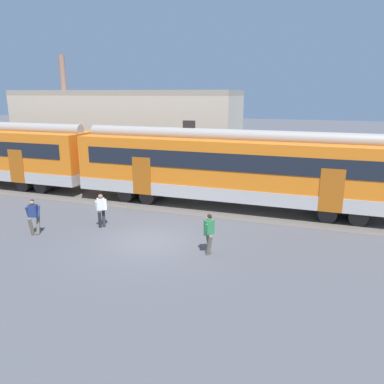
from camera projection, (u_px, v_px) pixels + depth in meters
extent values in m
plane|color=#515156|center=(150.00, 241.00, 16.18)|extent=(160.00, 160.00, 0.00)
cube|color=#605951|center=(69.00, 191.00, 24.43)|extent=(80.00, 4.40, 0.01)
cube|color=#B2ADA8|center=(235.00, 189.00, 20.70)|extent=(18.00, 3.06, 0.70)
cube|color=orange|center=(236.00, 161.00, 20.30)|extent=(18.00, 3.00, 2.40)
cube|color=black|center=(229.00, 163.00, 18.87)|extent=(16.56, 0.03, 0.90)
cube|color=#AC5413|center=(332.00, 191.00, 17.58)|extent=(1.10, 0.04, 2.10)
cube|color=#AC5413|center=(142.00, 176.00, 20.69)|extent=(1.10, 0.04, 2.10)
cylinder|color=gray|center=(237.00, 136.00, 19.95)|extent=(17.64, 0.70, 0.70)
cube|color=black|center=(189.00, 124.00, 20.65)|extent=(0.70, 0.12, 0.40)
cylinder|color=black|center=(357.00, 211.00, 18.88)|extent=(0.90, 2.40, 0.90)
cylinder|color=black|center=(327.00, 208.00, 19.32)|extent=(0.90, 2.40, 0.90)
cylinder|color=black|center=(155.00, 192.00, 22.39)|extent=(0.90, 2.40, 0.90)
cylinder|color=black|center=(134.00, 190.00, 22.83)|extent=(0.90, 2.40, 0.90)
cube|color=#AC5413|center=(16.00, 166.00, 23.42)|extent=(1.10, 0.04, 2.10)
cylinder|color=black|center=(52.00, 183.00, 24.73)|extent=(0.90, 2.40, 0.90)
cylinder|color=black|center=(35.00, 181.00, 25.17)|extent=(0.90, 2.40, 0.90)
cylinder|color=#6B6051|center=(31.00, 227.00, 16.66)|extent=(0.23, 0.38, 0.87)
cylinder|color=#6B6051|center=(38.00, 225.00, 16.92)|extent=(0.23, 0.38, 0.87)
cube|color=navy|center=(33.00, 211.00, 16.61)|extent=(0.41, 0.32, 0.56)
cylinder|color=navy|center=(39.00, 211.00, 16.68)|extent=(0.15, 0.26, 0.52)
cylinder|color=navy|center=(27.00, 212.00, 16.56)|extent=(0.15, 0.26, 0.52)
sphere|color=#9E7051|center=(32.00, 202.00, 16.49)|extent=(0.22, 0.22, 0.22)
sphere|color=black|center=(32.00, 202.00, 16.50)|extent=(0.20, 0.20, 0.20)
cylinder|color=#28282D|center=(100.00, 219.00, 17.63)|extent=(0.32, 0.38, 0.87)
cylinder|color=#28282D|center=(104.00, 217.00, 17.93)|extent=(0.32, 0.38, 0.87)
cube|color=silver|center=(101.00, 204.00, 17.60)|extent=(0.43, 0.40, 0.56)
cylinder|color=silver|center=(106.00, 204.00, 17.73)|extent=(0.21, 0.26, 0.52)
cylinder|color=silver|center=(96.00, 206.00, 17.48)|extent=(0.21, 0.26, 0.52)
sphere|color=#9E7051|center=(100.00, 196.00, 17.48)|extent=(0.22, 0.22, 0.22)
sphere|color=black|center=(100.00, 196.00, 17.49)|extent=(0.20, 0.20, 0.20)
cube|color=maroon|center=(101.00, 203.00, 17.76)|extent=(0.32, 0.29, 0.40)
cylinder|color=#6B6051|center=(209.00, 242.00, 14.95)|extent=(0.37, 0.33, 0.87)
cylinder|color=#6B6051|center=(209.00, 245.00, 14.63)|extent=(0.37, 0.33, 0.87)
cube|color=#2D7F47|center=(209.00, 227.00, 14.61)|extent=(0.41, 0.43, 0.56)
cylinder|color=#2D7F47|center=(206.00, 230.00, 14.44)|extent=(0.25, 0.22, 0.52)
cylinder|color=#2D7F47|center=(212.00, 226.00, 14.80)|extent=(0.25, 0.22, 0.52)
sphere|color=beige|center=(209.00, 217.00, 14.52)|extent=(0.22, 0.22, 0.22)
sphere|color=black|center=(209.00, 217.00, 14.50)|extent=(0.20, 0.20, 0.20)
cube|color=beige|center=(125.00, 134.00, 30.16)|extent=(18.28, 5.00, 6.00)
cube|color=#9F9686|center=(123.00, 93.00, 29.34)|extent=(18.28, 5.00, 0.40)
cylinder|color=#8C6656|center=(63.00, 75.00, 30.70)|extent=(0.50, 0.50, 3.20)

